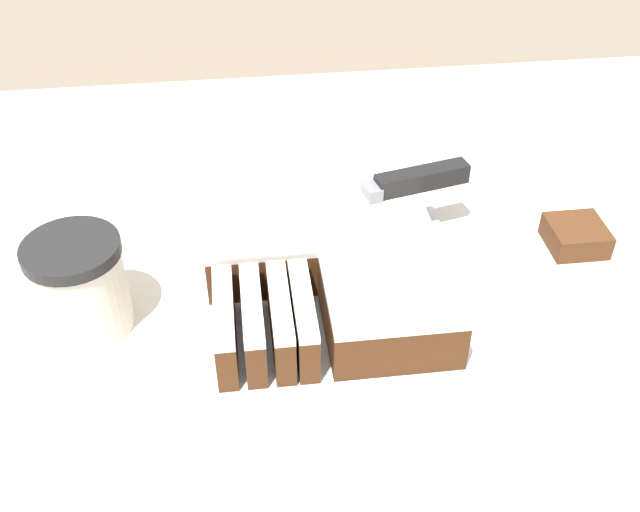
% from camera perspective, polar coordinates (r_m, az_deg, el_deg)
% --- Properties ---
extents(cake_board, '(0.30, 0.36, 0.01)m').
position_cam_1_polar(cake_board, '(0.80, -0.00, -1.78)').
color(cake_board, silver).
rests_on(cake_board, countertop).
extents(cake, '(0.24, 0.30, 0.06)m').
position_cam_1_polar(cake, '(0.78, 0.28, 0.31)').
color(cake, '#472814').
rests_on(cake, cake_board).
extents(knife, '(0.28, 0.09, 0.02)m').
position_cam_1_polar(knife, '(0.82, 5.79, 5.36)').
color(knife, silver).
rests_on(knife, cake).
extents(coffee_cup, '(0.09, 0.09, 0.10)m').
position_cam_1_polar(coffee_cup, '(0.75, -17.81, -2.17)').
color(coffee_cup, beige).
rests_on(coffee_cup, countertop).
extents(paper_napkin, '(0.16, 0.16, 0.01)m').
position_cam_1_polar(paper_napkin, '(0.89, 18.69, 0.60)').
color(paper_napkin, white).
rests_on(paper_napkin, countertop).
extents(brownie, '(0.06, 0.06, 0.03)m').
position_cam_1_polar(brownie, '(0.88, 18.91, 1.47)').
color(brownie, '#472814').
rests_on(brownie, paper_napkin).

